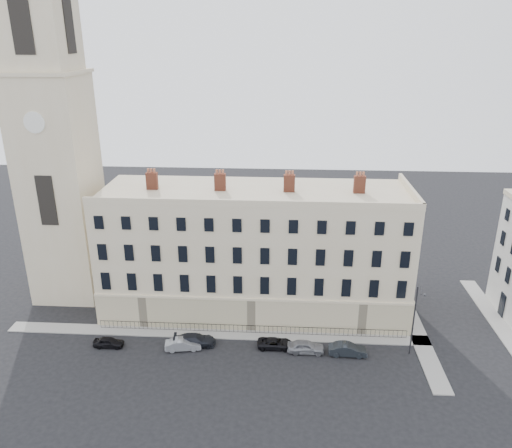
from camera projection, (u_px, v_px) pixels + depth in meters
The scene contains 14 objects.
ground at pixel (305, 364), 51.66m from camera, with size 160.00×160.00×0.00m, color black.
terrace at pixel (255, 250), 60.49m from camera, with size 36.22×12.22×17.00m.
church_tower at pixel (56, 153), 59.76m from camera, with size 8.00×8.13×44.00m.
pavement_terrace at pixel (216, 334), 56.87m from camera, with size 48.00×2.00×0.12m, color gray.
pavement_east_return at pixel (414, 326), 58.36m from camera, with size 2.00×24.00×0.12m, color gray.
pavement_adjacent at pixel (495, 320), 59.66m from camera, with size 2.00×20.00×0.12m, color gray.
railings at pixel (251, 329), 56.84m from camera, with size 35.00×0.04×0.96m.
car_a at pixel (109, 342), 54.43m from camera, with size 1.32×3.28×1.12m, color black.
car_b at pixel (183, 344), 53.94m from camera, with size 1.35×3.87×1.28m, color gray.
car_c at pixel (195, 340), 54.61m from camera, with size 1.86×4.57×1.33m, color black.
car_d at pixel (275, 343), 54.25m from camera, with size 1.80×3.90×1.08m, color black.
car_e at pixel (306, 347), 53.42m from camera, with size 1.62×4.02×1.37m, color gray.
car_f at pixel (348, 350), 52.97m from camera, with size 1.42×4.07×1.34m, color black.
streetlamp at pixel (414, 318), 51.70m from camera, with size 0.57×1.72×8.09m.
Camera 1 is at (-2.47, -43.29, 32.05)m, focal length 35.00 mm.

